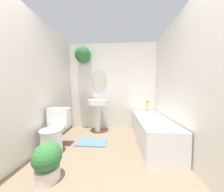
# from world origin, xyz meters

# --- Properties ---
(wall_back) EXTENTS (2.56, 0.43, 2.40)m
(wall_back) POSITION_xyz_m (-0.15, 2.65, 1.36)
(wall_back) COLOR silver
(wall_back) RESTS_ON ground_plane
(wall_left) EXTENTS (0.06, 2.77, 2.40)m
(wall_left) POSITION_xyz_m (-1.25, 1.33, 1.20)
(wall_left) COLOR silver
(wall_left) RESTS_ON ground_plane
(wall_right) EXTENTS (0.06, 2.77, 2.40)m
(wall_right) POSITION_xyz_m (1.25, 1.33, 1.20)
(wall_right) COLOR silver
(wall_right) RESTS_ON ground_plane
(toilet) EXTENTS (0.40, 0.55, 0.75)m
(toilet) POSITION_xyz_m (-0.96, 1.40, 0.34)
(toilet) COLOR white
(toilet) RESTS_ON ground_plane
(pedestal_sink) EXTENTS (0.51, 0.51, 0.95)m
(pedestal_sink) POSITION_xyz_m (-0.35, 2.36, 0.65)
(pedestal_sink) COLOR white
(pedestal_sink) RESTS_ON ground_plane
(bathtub) EXTENTS (0.60, 1.60, 0.60)m
(bathtub) POSITION_xyz_m (0.90, 1.81, 0.27)
(bathtub) COLOR silver
(bathtub) RESTS_ON ground_plane
(shampoo_bottle) EXTENTS (0.08, 0.08, 0.19)m
(shampoo_bottle) POSITION_xyz_m (0.98, 2.54, 0.69)
(shampoo_bottle) COLOR gold
(shampoo_bottle) RESTS_ON bathtub
(potted_plant) EXTENTS (0.34, 0.34, 0.46)m
(potted_plant) POSITION_xyz_m (-0.66, 0.74, 0.24)
(potted_plant) COLOR silver
(potted_plant) RESTS_ON ground_plane
(bath_mat) EXTENTS (0.60, 0.36, 0.02)m
(bath_mat) POSITION_xyz_m (-0.35, 1.72, 0.01)
(bath_mat) COLOR #4C7093
(bath_mat) RESTS_ON ground_plane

